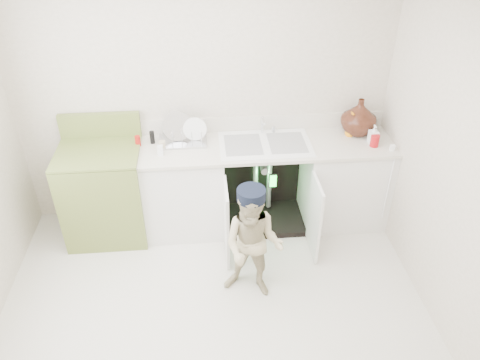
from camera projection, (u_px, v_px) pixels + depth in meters
The scene contains 5 objects.
ground at pixel (215, 316), 3.81m from camera, with size 3.50×3.50×0.00m, color beige.
room_shell at pixel (209, 191), 3.11m from camera, with size 6.00×5.50×1.26m.
counter_run at pixel (267, 181), 4.59m from camera, with size 2.44×1.02×1.25m.
avocado_stove at pixel (105, 191), 4.44m from camera, with size 0.74×0.65×1.16m.
repair_worker at pixel (253, 244), 3.75m from camera, with size 0.60×0.88×1.05m.
Camera 1 is at (-0.02, -2.55, 3.05)m, focal length 35.00 mm.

